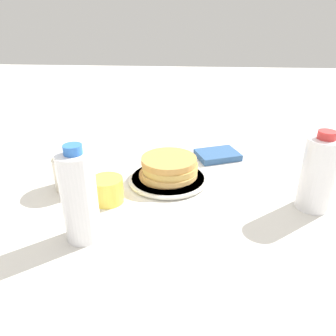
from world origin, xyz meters
The scene contains 8 objects.
ground_plane centered at (0.00, 0.00, 0.00)m, with size 4.00×4.00×0.00m, color silver.
plate centered at (0.01, -0.03, 0.01)m, with size 0.22×0.22×0.01m.
pancake_stack centered at (0.01, -0.03, 0.04)m, with size 0.16×0.16×0.06m.
juice_glass centered at (-0.14, -0.15, 0.03)m, with size 0.08×0.08×0.06m.
cream_jug centered at (-0.24, -0.08, 0.05)m, with size 0.11×0.11×0.11m.
water_bottle_near centered at (-0.15, -0.29, 0.10)m, with size 0.07×0.07×0.21m.
water_bottle_mid centered at (0.36, -0.14, 0.09)m, with size 0.08×0.08×0.19m.
napkin centered at (0.15, 0.14, 0.01)m, with size 0.16×0.14×0.02m.
Camera 1 is at (0.07, -0.84, 0.43)m, focal length 35.00 mm.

